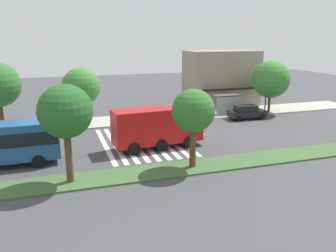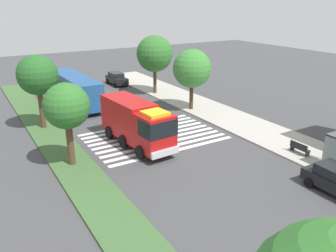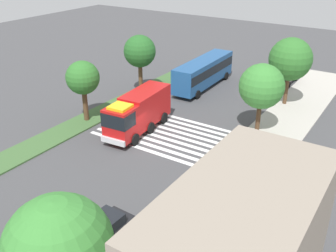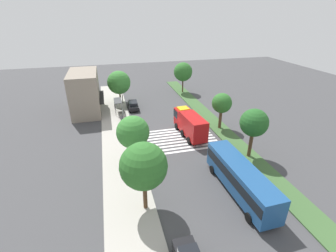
{
  "view_description": "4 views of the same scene",
  "coord_description": "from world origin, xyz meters",
  "px_view_note": "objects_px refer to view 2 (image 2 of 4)",
  "views": [
    {
      "loc": [
        -10.46,
        -31.36,
        9.96
      ],
      "look_at": [
        0.06,
        0.37,
        1.27
      ],
      "focal_mm": 37.24,
      "sensor_mm": 36.0,
      "label": 1
    },
    {
      "loc": [
        22.78,
        -13.79,
        11.46
      ],
      "look_at": [
        -0.6,
        0.24,
        1.59
      ],
      "focal_mm": 37.33,
      "sensor_mm": 36.0,
      "label": 2
    },
    {
      "loc": [
        24.66,
        18.31,
        16.45
      ],
      "look_at": [
        -1.91,
        1.05,
        1.27
      ],
      "focal_mm": 41.61,
      "sensor_mm": 36.0,
      "label": 3
    },
    {
      "loc": [
        -34.14,
        9.83,
        18.02
      ],
      "look_at": [
        -0.8,
        1.18,
        1.56
      ],
      "focal_mm": 25.69,
      "sensor_mm": 36.0,
      "label": 4
    }
  ],
  "objects_px": {
    "sidewalk_tree_west": "(192,69)",
    "median_tree_far_west": "(37,76)",
    "median_tree_west": "(67,107)",
    "fire_truck": "(138,122)",
    "transit_bus": "(75,88)",
    "parked_car_west": "(117,79)",
    "bench_near_shelter": "(300,148)",
    "sidewalk_tree_far_west": "(155,54)"
  },
  "relations": [
    {
      "from": "sidewalk_tree_west",
      "to": "median_tree_far_west",
      "type": "height_order",
      "value": "median_tree_far_west"
    },
    {
      "from": "median_tree_far_west",
      "to": "median_tree_west",
      "type": "distance_m",
      "value": 9.16
    },
    {
      "from": "fire_truck",
      "to": "transit_bus",
      "type": "xyz_separation_m",
      "value": [
        -14.47,
        -0.78,
        -0.04
      ]
    },
    {
      "from": "median_tree_far_west",
      "to": "median_tree_west",
      "type": "xyz_separation_m",
      "value": [
        9.14,
        0.0,
        -0.57
      ]
    },
    {
      "from": "parked_car_west",
      "to": "median_tree_far_west",
      "type": "bearing_deg",
      "value": -44.28
    },
    {
      "from": "median_tree_far_west",
      "to": "parked_car_west",
      "type": "bearing_deg",
      "value": 135.4
    },
    {
      "from": "bench_near_shelter",
      "to": "median_tree_west",
      "type": "height_order",
      "value": "median_tree_west"
    },
    {
      "from": "bench_near_shelter",
      "to": "sidewalk_tree_west",
      "type": "relative_size",
      "value": 0.25
    },
    {
      "from": "sidewalk_tree_far_west",
      "to": "sidewalk_tree_west",
      "type": "bearing_deg",
      "value": 0.0
    },
    {
      "from": "fire_truck",
      "to": "sidewalk_tree_far_west",
      "type": "xyz_separation_m",
      "value": [
        -14.25,
        9.51,
        3.04
      ]
    },
    {
      "from": "bench_near_shelter",
      "to": "median_tree_west",
      "type": "distance_m",
      "value": 17.83
    },
    {
      "from": "fire_truck",
      "to": "parked_car_west",
      "type": "relative_size",
      "value": 1.98
    },
    {
      "from": "transit_bus",
      "to": "sidewalk_tree_far_west",
      "type": "xyz_separation_m",
      "value": [
        0.21,
        10.28,
        3.08
      ]
    },
    {
      "from": "bench_near_shelter",
      "to": "parked_car_west",
      "type": "bearing_deg",
      "value": -174.86
    },
    {
      "from": "transit_bus",
      "to": "sidewalk_tree_west",
      "type": "relative_size",
      "value": 1.74
    },
    {
      "from": "bench_near_shelter",
      "to": "sidewalk_tree_west",
      "type": "distance_m",
      "value": 14.77
    },
    {
      "from": "median_tree_far_west",
      "to": "bench_near_shelter",
      "type": "bearing_deg",
      "value": 43.76
    },
    {
      "from": "median_tree_far_west",
      "to": "median_tree_west",
      "type": "relative_size",
      "value": 1.13
    },
    {
      "from": "sidewalk_tree_west",
      "to": "median_tree_far_west",
      "type": "distance_m",
      "value": 15.48
    },
    {
      "from": "transit_bus",
      "to": "bench_near_shelter",
      "type": "height_order",
      "value": "transit_bus"
    },
    {
      "from": "median_tree_far_west",
      "to": "sidewalk_tree_west",
      "type": "bearing_deg",
      "value": 81.58
    },
    {
      "from": "median_tree_west",
      "to": "sidewalk_tree_far_west",
      "type": "bearing_deg",
      "value": 134.58
    },
    {
      "from": "sidewalk_tree_far_west",
      "to": "median_tree_west",
      "type": "xyz_separation_m",
      "value": [
        15.08,
        -15.3,
        -0.63
      ]
    },
    {
      "from": "sidewalk_tree_west",
      "to": "fire_truck",
      "type": "bearing_deg",
      "value": -57.53
    },
    {
      "from": "median_tree_far_west",
      "to": "transit_bus",
      "type": "bearing_deg",
      "value": 140.77
    },
    {
      "from": "fire_truck",
      "to": "bench_near_shelter",
      "type": "height_order",
      "value": "fire_truck"
    },
    {
      "from": "median_tree_west",
      "to": "parked_car_west",
      "type": "bearing_deg",
      "value": 149.71
    },
    {
      "from": "sidewalk_tree_west",
      "to": "median_tree_far_west",
      "type": "bearing_deg",
      "value": -98.42
    },
    {
      "from": "fire_truck",
      "to": "bench_near_shelter",
      "type": "relative_size",
      "value": 5.32
    },
    {
      "from": "transit_bus",
      "to": "sidewalk_tree_west",
      "type": "height_order",
      "value": "sidewalk_tree_west"
    },
    {
      "from": "parked_car_west",
      "to": "sidewalk_tree_far_west",
      "type": "bearing_deg",
      "value": 16.97
    },
    {
      "from": "fire_truck",
      "to": "transit_bus",
      "type": "bearing_deg",
      "value": 178.64
    },
    {
      "from": "median_tree_west",
      "to": "median_tree_far_west",
      "type": "bearing_deg",
      "value": 180.0
    },
    {
      "from": "median_tree_far_west",
      "to": "fire_truck",
      "type": "bearing_deg",
      "value": 34.89
    },
    {
      "from": "parked_car_west",
      "to": "median_tree_far_west",
      "type": "relative_size",
      "value": 0.63
    },
    {
      "from": "sidewalk_tree_west",
      "to": "sidewalk_tree_far_west",
      "type": "bearing_deg",
      "value": -180.0
    },
    {
      "from": "fire_truck",
      "to": "parked_car_west",
      "type": "distance_m",
      "value": 22.84
    },
    {
      "from": "bench_near_shelter",
      "to": "median_tree_west",
      "type": "relative_size",
      "value": 0.26
    },
    {
      "from": "parked_car_west",
      "to": "bench_near_shelter",
      "type": "height_order",
      "value": "parked_car_west"
    },
    {
      "from": "fire_truck",
      "to": "bench_near_shelter",
      "type": "distance_m",
      "value": 12.98
    },
    {
      "from": "sidewalk_tree_far_west",
      "to": "sidewalk_tree_west",
      "type": "height_order",
      "value": "sidewalk_tree_far_west"
    },
    {
      "from": "parked_car_west",
      "to": "bench_near_shelter",
      "type": "relative_size",
      "value": 2.69
    }
  ]
}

